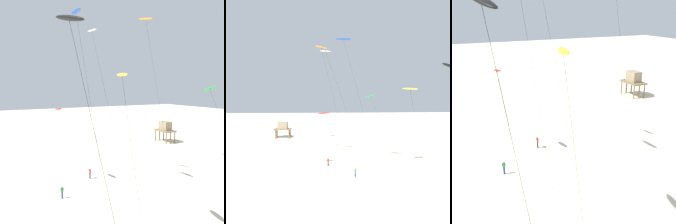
# 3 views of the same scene
# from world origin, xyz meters

# --- Properties ---
(ground_plane) EXTENTS (260.00, 260.00, 0.00)m
(ground_plane) POSITION_xyz_m (0.00, 0.00, 0.00)
(ground_plane) COLOR beige
(kite_yellow) EXTENTS (4.70, 1.36, 15.45)m
(kite_yellow) POSITION_xyz_m (13.16, 1.85, 15.05)
(kite_yellow) COLOR yellow
(kite_yellow) RESTS_ON ground
(kite_red) EXTENTS (5.40, 1.12, 11.18)m
(kite_red) POSITION_xyz_m (-2.48, 0.33, 10.82)
(kite_red) COLOR red
(kite_red) RESTS_ON ground
(kite_black) EXTENTS (9.29, 1.97, 18.96)m
(kite_black) POSITION_xyz_m (16.81, -4.11, 18.25)
(kite_black) COLOR black
(kite_black) RESTS_ON ground
(kite_flyer_nearest) EXTENTS (0.61, 0.63, 1.67)m
(kite_flyer_nearest) POSITION_xyz_m (2.82, -0.89, 0.89)
(kite_flyer_nearest) COLOR navy
(kite_flyer_nearest) RESTS_ON ground
(kite_flyer_middle) EXTENTS (0.62, 0.60, 1.67)m
(kite_flyer_middle) POSITION_xyz_m (-1.80, 4.84, 0.89)
(kite_flyer_middle) COLOR #33333D
(kite_flyer_middle) RESTS_ON ground
(stilt_house) EXTENTS (5.42, 3.41, 5.32)m
(stilt_house) POSITION_xyz_m (-16.58, 32.02, 3.74)
(stilt_house) COLOR #846647
(stilt_house) RESTS_ON ground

